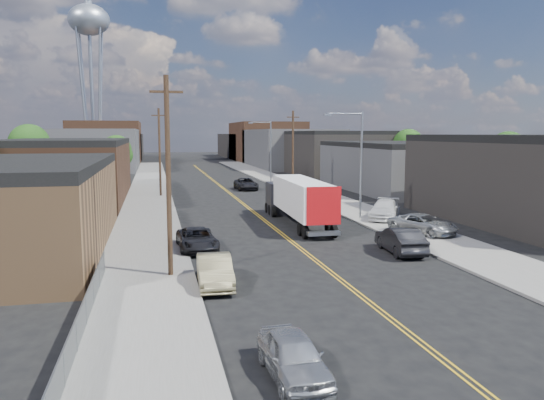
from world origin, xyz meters
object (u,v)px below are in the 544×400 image
car_left_b (215,271)px  car_left_c (197,239)px  semi_truck (297,198)px  car_left_a (293,356)px  car_right_lot_a (423,224)px  car_ahead_truck (246,184)px  water_tower (89,26)px  car_right_lot_c (327,189)px  car_right_lot_b (385,209)px  car_right_oncoming (400,240)px

car_left_b → car_left_c: bearing=93.7°
semi_truck → car_left_b: bearing=-115.6°
semi_truck → car_left_b: (-8.37, -15.97, -1.35)m
car_left_a → car_left_b: car_left_b is taller
car_left_b → car_right_lot_a: bearing=32.6°
car_left_c → car_ahead_truck: 35.45m
water_tower → car_right_lot_a: (31.60, -92.77, -29.80)m
semi_truck → car_left_c: semi_truck is taller
semi_truck → car_right_lot_c: bearing=66.6°
car_right_lot_a → car_left_a: bearing=-153.2°
water_tower → semi_truck: bearing=-74.3°
semi_truck → car_ahead_truck: (0.43, 26.32, -1.33)m
car_left_c → car_right_lot_a: bearing=2.0°
car_left_c → car_right_lot_a: car_right_lot_a is taller
car_left_c → car_right_lot_b: 18.04m
car_left_a → car_left_b: size_ratio=0.87×
car_left_b → car_right_lot_a: (15.81, 9.23, 0.10)m
car_right_oncoming → car_ahead_truck: (-2.96, 37.76, -0.04)m
car_right_lot_a → car_right_lot_b: bearing=62.7°
water_tower → car_ahead_truck: water_tower is taller
car_ahead_truck → car_left_c: bearing=-105.3°
car_left_c → car_right_lot_b: (16.16, 8.00, 0.23)m
car_right_lot_b → water_tower: bearing=141.7°
water_tower → car_left_a: 117.18m
car_right_lot_c → car_right_lot_a: bearing=-98.3°
car_left_a → car_left_c: size_ratio=0.79×
car_left_c → car_right_lot_c: car_right_lot_c is taller
car_right_lot_c → semi_truck: bearing=-121.2°
water_tower → car_ahead_truck: 71.16m
car_left_b → car_right_oncoming: bearing=23.4°
car_left_c → water_tower: bearing=97.1°
car_left_b → car_ahead_truck: car_ahead_truck is taller
car_right_lot_b → car_left_c: bearing=-122.3°
car_left_b → car_right_lot_a: size_ratio=0.90×
car_right_lot_a → car_right_lot_c: size_ratio=1.27×
car_left_c → car_ahead_truck: bearing=73.0°
car_left_b → car_ahead_truck: bearing=80.6°
car_right_oncoming → car_right_lot_a: bearing=-125.4°
water_tower → car_right_lot_b: 96.38m
car_ahead_truck → car_right_lot_c: bearing=-46.9°
car_left_a → semi_truck: bearing=72.3°
car_left_c → car_right_oncoming: size_ratio=1.02×
water_tower → car_left_a: water_tower is taller
semi_truck → car_right_lot_a: 10.11m
semi_truck → car_left_c: 11.79m
semi_truck → car_left_c: (-8.57, -7.97, -1.40)m
semi_truck → car_left_c: bearing=-135.0°
car_left_a → car_right_lot_c: bearing=68.1°
car_left_a → car_right_lot_b: car_right_lot_b is taller
car_right_lot_a → car_right_oncoming: bearing=-156.7°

